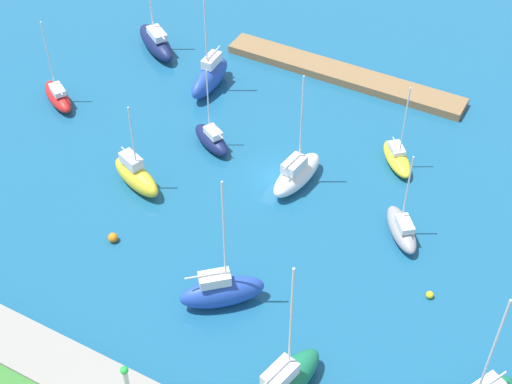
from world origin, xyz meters
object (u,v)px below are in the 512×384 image
at_px(harbor_beacon, 127,381).
at_px(sailboat_red_east_end, 58,96).
at_px(sailboat_gray_inner_mooring, 402,229).
at_px(sailboat_white_outer_mooring, 297,174).
at_px(sailboat_yellow_near_pier, 397,158).
at_px(sailboat_blue_lone_north, 210,76).
at_px(sailboat_navy_by_breakwater, 156,42).
at_px(sailboat_yellow_west_end, 136,175).
at_px(mooring_buoy_yellow, 430,295).
at_px(pier_dock, 343,75).
at_px(sailboat_blue_off_beacon, 222,291).
at_px(mooring_buoy_orange, 113,238).
at_px(sailboat_green_mid_basin, 284,382).
at_px(sailboat_navy_center_basin, 211,139).

relative_size(harbor_beacon, sailboat_red_east_end, 0.40).
xyz_separation_m(sailboat_gray_inner_mooring, sailboat_white_outer_mooring, (10.66, -1.67, 0.35)).
bearing_deg(sailboat_white_outer_mooring, sailboat_yellow_near_pier, -38.20).
bearing_deg(sailboat_blue_lone_north, sailboat_white_outer_mooring, 55.08).
bearing_deg(sailboat_navy_by_breakwater, sailboat_yellow_west_end, 152.91).
xyz_separation_m(sailboat_gray_inner_mooring, mooring_buoy_yellow, (-4.32, 5.11, -0.63)).
bearing_deg(sailboat_white_outer_mooring, sailboat_navy_by_breakwater, 69.86).
bearing_deg(harbor_beacon, pier_dock, -85.58).
height_order(harbor_beacon, sailboat_gray_inner_mooring, sailboat_gray_inner_mooring).
relative_size(sailboat_yellow_near_pier, sailboat_gray_inner_mooring, 1.04).
distance_m(sailboat_gray_inner_mooring, sailboat_white_outer_mooring, 10.80).
xyz_separation_m(pier_dock, sailboat_navy_by_breakwater, (20.46, 5.17, 0.82)).
bearing_deg(sailboat_blue_off_beacon, sailboat_yellow_west_end, 108.50).
distance_m(sailboat_yellow_near_pier, sailboat_blue_lone_north, 21.69).
height_order(sailboat_yellow_west_end, mooring_buoy_orange, sailboat_yellow_west_end).
bearing_deg(sailboat_red_east_end, mooring_buoy_yellow, -157.22).
bearing_deg(harbor_beacon, sailboat_green_mid_basin, -144.24).
distance_m(harbor_beacon, sailboat_navy_by_breakwater, 45.23).
height_order(sailboat_yellow_west_end, mooring_buoy_yellow, sailboat_yellow_west_end).
relative_size(sailboat_blue_lone_north, sailboat_navy_by_breakwater, 1.16).
height_order(sailboat_blue_off_beacon, sailboat_green_mid_basin, sailboat_green_mid_basin).
xyz_separation_m(sailboat_blue_off_beacon, sailboat_blue_lone_north, (15.52, -24.03, 0.10)).
xyz_separation_m(sailboat_blue_off_beacon, sailboat_gray_inner_mooring, (-9.67, -13.32, -0.51)).
xyz_separation_m(sailboat_navy_center_basin, sailboat_navy_by_breakwater, (14.04, -11.43, 0.29)).
distance_m(sailboat_gray_inner_mooring, sailboat_yellow_west_end, 23.84).
bearing_deg(sailboat_yellow_west_end, sailboat_navy_by_breakwater, 139.88).
bearing_deg(pier_dock, sailboat_navy_center_basin, 68.84).
relative_size(sailboat_blue_off_beacon, sailboat_green_mid_basin, 0.98).
bearing_deg(sailboat_navy_by_breakwater, mooring_buoy_yellow, -172.92).
relative_size(sailboat_gray_inner_mooring, mooring_buoy_orange, 10.34).
height_order(pier_dock, sailboat_yellow_near_pier, sailboat_yellow_near_pier).
bearing_deg(pier_dock, sailboat_navy_by_breakwater, 14.19).
bearing_deg(sailboat_navy_center_basin, sailboat_green_mid_basin, 159.17).
distance_m(pier_dock, sailboat_yellow_near_pier, 14.69).
bearing_deg(sailboat_navy_center_basin, sailboat_blue_lone_north, -30.39).
relative_size(sailboat_yellow_near_pier, sailboat_white_outer_mooring, 0.77).
height_order(sailboat_blue_lone_north, sailboat_navy_by_breakwater, sailboat_blue_lone_north).
xyz_separation_m(harbor_beacon, sailboat_yellow_near_pier, (-6.73, -32.89, -2.76)).
bearing_deg(sailboat_green_mid_basin, harbor_beacon, 139.01).
distance_m(pier_dock, sailboat_red_east_end, 29.92).
height_order(pier_dock, sailboat_white_outer_mooring, sailboat_white_outer_mooring).
bearing_deg(mooring_buoy_orange, harbor_beacon, 130.90).
relative_size(sailboat_yellow_near_pier, sailboat_navy_center_basin, 1.04).
bearing_deg(sailboat_navy_by_breakwater, sailboat_blue_off_beacon, 165.37).
distance_m(sailboat_white_outer_mooring, sailboat_green_mid_basin, 21.76).
bearing_deg(sailboat_blue_lone_north, sailboat_gray_inner_mooring, 63.92).
xyz_separation_m(sailboat_green_mid_basin, mooring_buoy_yellow, (-6.13, -13.10, -1.10)).
height_order(sailboat_navy_by_breakwater, mooring_buoy_orange, sailboat_navy_by_breakwater).
distance_m(sailboat_white_outer_mooring, mooring_buoy_orange, 17.21).
bearing_deg(sailboat_yellow_west_end, sailboat_gray_inner_mooring, 33.67).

